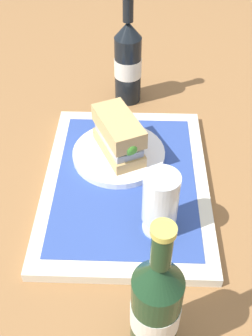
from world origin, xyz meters
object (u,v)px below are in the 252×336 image
Objects in this scene: sandwich at (119,136)px; second_bottle at (128,62)px; plate at (119,154)px; beer_bottle at (156,307)px; beer_glass at (160,202)px.

second_bottle is (-0.25, 0.01, 0.03)m from sandwich.
plate is 0.71× the size of beer_bottle.
beer_glass is at bearing 8.72° from second_bottle.
plate is 1.52× the size of beer_glass.
beer_glass is 0.47× the size of second_bottle.
second_bottle is (-0.24, 0.01, 0.08)m from plate.
beer_bottle reaches higher than sandwich.
beer_bottle reaches higher than beer_glass.
sandwich is 0.54× the size of beer_bottle.
plate is 0.05m from sandwich.
plate is at bearing -170.26° from beer_bottle.
plate is 0.71× the size of second_bottle.
plate is 0.39m from beer_bottle.
beer_glass is 0.19m from beer_bottle.
plate is at bearing -2.70° from second_bottle.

